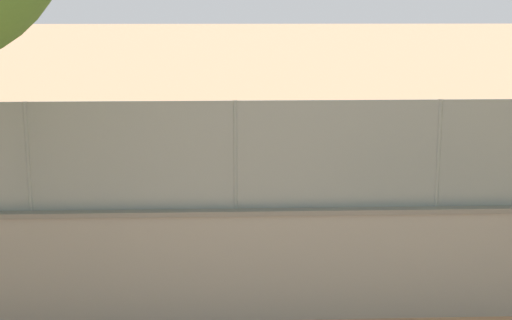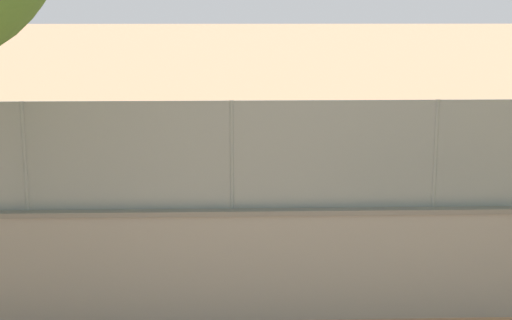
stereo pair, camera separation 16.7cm
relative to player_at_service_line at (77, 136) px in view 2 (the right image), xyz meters
name	(u,v)px [view 2 (the right image)]	position (x,y,z in m)	size (l,w,h in m)	color
ground_plane	(208,170)	(-4.10, 1.14, -0.85)	(260.00, 260.00, 0.00)	tan
perimeter_wall	(332,261)	(-6.59, 12.09, 0.07)	(29.31, 0.94, 1.82)	gray
fence_panel_on_wall	(334,154)	(-6.59, 12.09, 1.82)	(28.78, 0.56, 1.71)	gray
player_at_service_line	(77,136)	(0.00, 0.00, 0.00)	(1.21, 0.69, 1.45)	navy
player_baseline_waiting	(351,130)	(-8.54, -0.10, 0.13)	(0.89, 0.97, 1.66)	navy
player_near_wall_returning	(292,162)	(-6.41, 4.52, 0.10)	(0.81, 0.99, 1.61)	navy
sports_ball	(113,175)	(-1.40, 2.06, -0.78)	(0.13, 0.13, 0.13)	yellow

